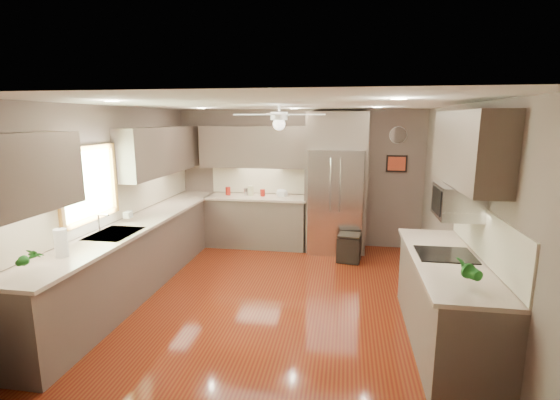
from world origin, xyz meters
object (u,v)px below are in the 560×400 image
(microwave, at_px, (458,201))
(paper_towel, at_px, (61,243))
(soap_bottle, at_px, (129,214))
(potted_plant_left, at_px, (27,257))
(refrigerator, at_px, (336,185))
(bowl, at_px, (282,195))
(canister_c, at_px, (251,191))
(potted_plant_right, at_px, (468,269))
(canister_b, at_px, (246,192))
(canister_a, at_px, (228,191))
(stool, at_px, (349,248))
(canister_d, at_px, (263,193))

(microwave, relative_size, paper_towel, 1.71)
(soap_bottle, bearing_deg, potted_plant_left, -86.65)
(refrigerator, distance_m, microwave, 3.03)
(bowl, distance_m, paper_towel, 4.00)
(canister_c, relative_size, soap_bottle, 0.96)
(potted_plant_right, relative_size, microwave, 0.54)
(soap_bottle, relative_size, potted_plant_left, 0.63)
(canister_c, distance_m, potted_plant_right, 4.65)
(bowl, relative_size, paper_towel, 0.68)
(canister_b, relative_size, potted_plant_left, 0.47)
(canister_b, height_order, bowl, canister_b)
(canister_c, xyz_separation_m, microwave, (2.88, -2.78, 0.45))
(canister_b, distance_m, bowl, 0.66)
(canister_c, relative_size, bowl, 0.84)
(potted_plant_left, height_order, potted_plant_right, potted_plant_left)
(canister_a, distance_m, soap_bottle, 2.24)
(potted_plant_right, bearing_deg, refrigerator, 108.15)
(canister_b, height_order, paper_towel, paper_towel)
(stool, xyz_separation_m, paper_towel, (-2.93, -2.96, 0.84))
(potted_plant_left, distance_m, potted_plant_right, 3.87)
(canister_d, bearing_deg, stool, -22.16)
(canister_d, bearing_deg, potted_plant_left, -108.04)
(microwave, bearing_deg, refrigerator, 116.09)
(canister_a, relative_size, potted_plant_left, 0.48)
(canister_d, height_order, potted_plant_right, potted_plant_right)
(paper_towel, bearing_deg, potted_plant_left, -87.72)
(potted_plant_left, bearing_deg, canister_d, 71.96)
(canister_b, distance_m, soap_bottle, 2.39)
(refrigerator, xyz_separation_m, paper_towel, (-2.67, -3.54, -0.11))
(canister_a, relative_size, potted_plant_right, 0.49)
(canister_b, relative_size, canister_c, 0.79)
(bowl, distance_m, refrigerator, 1.00)
(canister_c, distance_m, refrigerator, 1.56)
(potted_plant_right, distance_m, paper_towel, 3.88)
(soap_bottle, relative_size, stool, 0.42)
(canister_c, relative_size, potted_plant_right, 0.62)
(refrigerator, xyz_separation_m, stool, (0.26, -0.59, -0.95))
(potted_plant_left, distance_m, refrigerator, 4.81)
(canister_c, height_order, microwave, microwave)
(canister_c, relative_size, paper_towel, 0.57)
(canister_b, relative_size, canister_d, 1.09)
(potted_plant_right, relative_size, stool, 0.66)
(canister_c, xyz_separation_m, potted_plant_left, (-1.10, -4.08, 0.06))
(bowl, bearing_deg, stool, -28.18)
(potted_plant_left, relative_size, potted_plant_right, 1.03)
(canister_b, xyz_separation_m, canister_c, (0.08, 0.02, 0.02))
(canister_c, bearing_deg, paper_towel, -107.17)
(canister_d, xyz_separation_m, refrigerator, (1.33, -0.06, 0.19))
(canister_d, relative_size, potted_plant_right, 0.45)
(bowl, bearing_deg, microwave, -50.44)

